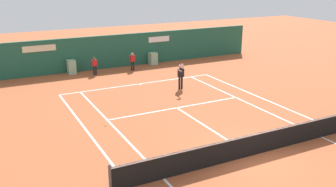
{
  "coord_description": "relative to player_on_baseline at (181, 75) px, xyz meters",
  "views": [
    {
      "loc": [
        -9.31,
        -10.72,
        7.06
      ],
      "look_at": [
        -0.39,
        6.71,
        0.8
      ],
      "focal_mm": 40.15,
      "sensor_mm": 36.0,
      "label": 1
    }
  ],
  "objects": [
    {
      "name": "ground_plane",
      "position": [
        -1.92,
        -8.87,
        -0.95
      ],
      "size": [
        80.0,
        80.0,
        0.01
      ],
      "color": "#A8512D"
    },
    {
      "name": "tennis_net",
      "position": [
        -1.92,
        -9.45,
        -0.44
      ],
      "size": [
        12.1,
        0.1,
        1.07
      ],
      "color": "#4C4C51",
      "rests_on": "ground_plane"
    },
    {
      "name": "sponsor_back_wall",
      "position": [
        -1.93,
        7.52,
        0.29
      ],
      "size": [
        25.0,
        1.02,
        2.56
      ],
      "color": "#1E5642",
      "rests_on": "ground_plane"
    },
    {
      "name": "player_on_baseline",
      "position": [
        0.0,
        0.0,
        0.0
      ],
      "size": [
        0.62,
        0.66,
        1.8
      ],
      "rotation": [
        0.0,
        0.0,
        3.15
      ],
      "color": "black",
      "rests_on": "ground_plane"
    },
    {
      "name": "ball_kid_left_post",
      "position": [
        -3.88,
        5.93,
        -0.2
      ],
      "size": [
        0.43,
        0.21,
        1.31
      ],
      "rotation": [
        0.0,
        0.0,
        3.0
      ],
      "color": "black",
      "rests_on": "ground_plane"
    },
    {
      "name": "ball_kid_centre_post",
      "position": [
        -0.92,
        5.93,
        -0.16
      ],
      "size": [
        0.46,
        0.21,
        1.37
      ],
      "rotation": [
        0.0,
        0.0,
        3.03
      ],
      "color": "black",
      "rests_on": "ground_plane"
    },
    {
      "name": "tennis_ball_mid_court",
      "position": [
        -6.24,
        -3.75,
        -0.91
      ],
      "size": [
        0.07,
        0.07,
        0.07
      ],
      "primitive_type": "sphere",
      "color": "#CCE033",
      "rests_on": "ground_plane"
    }
  ]
}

